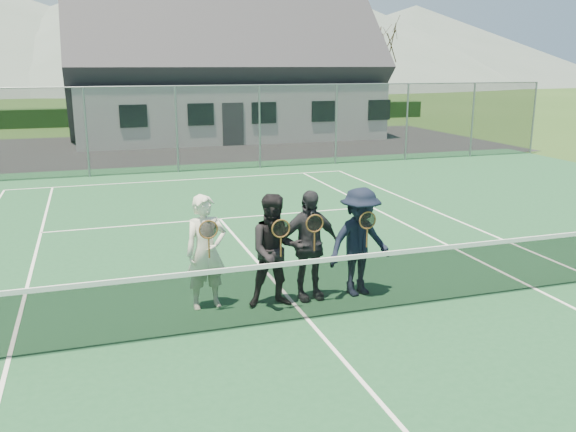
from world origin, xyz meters
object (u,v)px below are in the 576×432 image
object	(u,v)px
player_c	(308,245)
tennis_net	(308,287)
player_d	(360,242)
clubhouse	(224,59)
player_a	(206,252)
player_b	(276,251)

from	to	relation	value
player_c	tennis_net	bearing A→B (deg)	-110.49
tennis_net	player_d	xyz separation A→B (m)	(1.16, 0.73, 0.38)
clubhouse	player_a	distance (m)	23.84
clubhouse	player_b	bearing A→B (deg)	-100.41
player_a	clubhouse	bearing A→B (deg)	76.98
tennis_net	player_d	distance (m)	1.43
tennis_net	player_c	xyz separation A→B (m)	(0.30, 0.81, 0.38)
tennis_net	clubhouse	bearing A→B (deg)	80.54
player_a	player_d	size ratio (longest dim) A/B	1.00
clubhouse	player_b	world-z (taller)	clubhouse
clubhouse	player_a	world-z (taller)	clubhouse
player_b	player_c	world-z (taller)	same
player_b	clubhouse	bearing A→B (deg)	79.59
player_a	player_b	world-z (taller)	same
clubhouse	player_a	size ratio (longest dim) A/B	8.67
tennis_net	player_b	world-z (taller)	player_b
clubhouse	player_c	xyz separation A→B (m)	(-3.70, -23.18, -3.07)
tennis_net	clubhouse	xyz separation A→B (m)	(4.00, 24.00, 3.45)
player_a	player_d	world-z (taller)	same
player_b	player_d	xyz separation A→B (m)	(1.44, 0.05, -0.00)
player_a	player_c	world-z (taller)	same
player_c	player_a	bearing A→B (deg)	174.86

